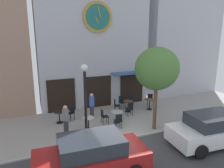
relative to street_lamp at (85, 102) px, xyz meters
name	(u,v)px	position (x,y,z in m)	size (l,w,h in m)	color
ground_plane	(122,146)	(1.41, -1.43, -1.99)	(24.94, 11.68, 0.13)	gray
clock_building	(93,22)	(2.12, 5.48, 4.16)	(8.13, 3.42, 11.92)	#B2B2BC
neighbor_building_right	(173,28)	(10.33, 6.84, 3.87)	(6.72, 4.87, 11.68)	#B2B2BC
street_lamp	(85,102)	(0.00, 0.00, 0.00)	(0.36, 0.36, 3.87)	black
street_tree	(157,69)	(3.87, -0.41, 1.50)	(2.45, 2.21, 4.65)	brown
cafe_table_near_door	(59,115)	(-1.03, 2.43, -1.50)	(0.61, 0.61, 0.72)	black
cafe_table_center_left	(88,121)	(0.36, 0.87, -1.47)	(0.64, 0.64, 0.73)	black
cafe_table_center	(117,114)	(2.22, 1.17, -1.44)	(0.76, 0.76, 0.72)	black
cafe_table_rightmost	(128,104)	(3.69, 2.62, -1.45)	(0.65, 0.65, 0.77)	black
cafe_table_near_curb	(150,102)	(5.31, 2.44, -1.42)	(0.79, 0.79, 0.74)	black
cafe_chair_curbside	(131,101)	(4.20, 3.25, -1.44)	(0.54, 0.54, 0.90)	black
cafe_chair_facing_wall	(118,120)	(1.98, 0.36, -1.44)	(0.45, 0.45, 0.90)	black
cafe_chair_facing_street	(150,99)	(5.76, 3.11, -1.44)	(0.56, 0.56, 0.90)	black
cafe_chair_near_lamp	(116,104)	(2.90, 2.89, -1.44)	(0.49, 0.49, 0.90)	black
cafe_chair_left_end	(122,101)	(3.58, 3.44, -1.44)	(0.43, 0.43, 0.90)	black
cafe_chair_outer	(71,111)	(-0.26, 2.69, -1.44)	(0.55, 0.55, 0.90)	black
cafe_chair_under_awning	(130,108)	(3.44, 1.86, -1.44)	(0.42, 0.42, 0.90)	black
cafe_chair_near_tree	(104,115)	(1.42, 1.30, -1.44)	(0.40, 0.40, 0.90)	black
pedestrian_blue	(92,106)	(1.00, 2.36, -1.11)	(0.45, 0.45, 1.67)	#2D2D38
pedestrian_grey	(66,120)	(-0.93, 0.67, -1.11)	(0.33, 0.33, 1.67)	#2D2D38
parked_car_red	(91,156)	(-0.57, -2.93, -1.21)	(4.37, 2.15, 1.55)	maroon
parked_car_white	(213,129)	(5.60, -2.87, -1.21)	(4.40, 2.22, 1.55)	white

